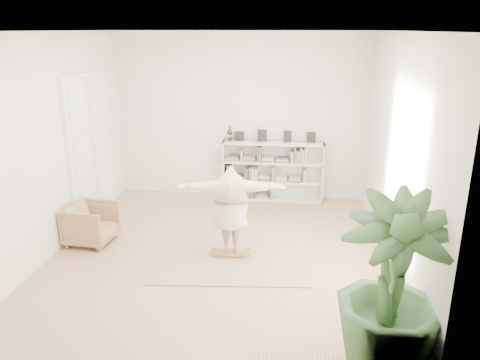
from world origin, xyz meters
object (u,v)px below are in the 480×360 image
Objects in this scene: rocker_board at (231,252)px; person at (231,208)px; houseplant at (391,289)px; bookshelf at (273,172)px; armchair at (91,224)px.

person is at bearing 167.44° from rocker_board.
houseplant is (2.07, -2.51, 0.97)m from rocker_board.
rocker_board is 0.26× the size of person.
rocker_board is at bearing 167.44° from person.
houseplant is (1.56, -5.37, 0.39)m from bookshelf.
bookshelf is 2.91m from person.
rocker_board is 0.23× the size of houseplant.
rocker_board is at bearing -100.15° from bookshelf.
armchair is (-3.04, -2.64, -0.28)m from bookshelf.
houseplant is at bearing -55.97° from rocker_board.
houseplant is (2.07, -2.51, 0.17)m from person.
armchair is 0.43× the size of person.
bookshelf is 2.96m from rocker_board.
rocker_board is (2.53, -0.21, -0.30)m from armchair.
rocker_board is 3.39m from houseplant.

